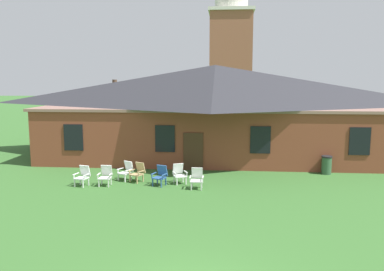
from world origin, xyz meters
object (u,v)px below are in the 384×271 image
(lawn_chair_right_end, at_px, (160,175))
(lawn_chair_middle, at_px, (138,172))
(lawn_chair_under_eave, at_px, (197,178))
(lawn_chair_by_porch, at_px, (83,175))
(lawn_chair_far_side, at_px, (179,173))
(lawn_chair_near_door, at_px, (106,175))
(lawn_chair_left_end, at_px, (126,170))
(trash_bin, at_px, (327,165))

(lawn_chair_right_end, bearing_deg, lawn_chair_middle, 155.47)
(lawn_chair_under_eave, bearing_deg, lawn_chair_right_end, 167.82)
(lawn_chair_by_porch, relative_size, lawn_chair_far_side, 1.00)
(lawn_chair_middle, height_order, lawn_chair_under_eave, same)
(lawn_chair_near_door, relative_size, lawn_chair_under_eave, 1.00)
(lawn_chair_right_end, distance_m, lawn_chair_far_side, 0.96)
(lawn_chair_by_porch, xyz_separation_m, lawn_chair_far_side, (4.53, 0.81, 0.00))
(lawn_chair_by_porch, bearing_deg, lawn_chair_left_end, 32.32)
(lawn_chair_near_door, height_order, lawn_chair_under_eave, same)
(lawn_chair_middle, relative_size, trash_bin, 0.98)
(lawn_chair_far_side, bearing_deg, lawn_chair_by_porch, -169.84)
(lawn_chair_left_end, xyz_separation_m, trash_bin, (10.35, 2.18, -0.00))
(lawn_chair_middle, distance_m, lawn_chair_under_eave, 3.13)
(lawn_chair_right_end, height_order, trash_bin, trash_bin)
(lawn_chair_left_end, distance_m, lawn_chair_middle, 0.69)
(lawn_chair_far_side, bearing_deg, lawn_chair_near_door, -169.02)
(trash_bin, bearing_deg, lawn_chair_left_end, -168.12)
(lawn_chair_by_porch, xyz_separation_m, lawn_chair_left_end, (1.82, 1.15, 0.00))
(lawn_chair_by_porch, xyz_separation_m, trash_bin, (12.18, 3.33, -0.00))
(lawn_chair_left_end, xyz_separation_m, lawn_chair_under_eave, (3.64, -1.16, 0.00))
(lawn_chair_middle, height_order, trash_bin, trash_bin)
(lawn_chair_middle, relative_size, lawn_chair_right_end, 1.00)
(lawn_chair_right_end, distance_m, trash_bin, 9.00)
(lawn_chair_near_door, distance_m, lawn_chair_left_end, 1.26)
(lawn_chair_by_porch, height_order, lawn_chair_right_end, same)
(lawn_chair_left_end, relative_size, lawn_chair_under_eave, 1.00)
(lawn_chair_middle, bearing_deg, lawn_chair_left_end, 160.70)
(lawn_chair_by_porch, relative_size, lawn_chair_near_door, 1.00)
(lawn_chair_near_door, height_order, lawn_chair_far_side, same)
(lawn_chair_by_porch, relative_size, lawn_chair_middle, 1.00)
(lawn_chair_right_end, height_order, lawn_chair_under_eave, same)
(lawn_chair_by_porch, distance_m, lawn_chair_under_eave, 5.46)
(lawn_chair_by_porch, xyz_separation_m, lawn_chair_middle, (2.47, 0.93, 0.00))
(lawn_chair_left_end, bearing_deg, lawn_chair_middle, -19.30)
(lawn_chair_by_porch, bearing_deg, lawn_chair_middle, 20.52)
(lawn_chair_by_porch, distance_m, lawn_chair_right_end, 3.70)
(lawn_chair_by_porch, bearing_deg, lawn_chair_far_side, 10.16)
(lawn_chair_under_eave, bearing_deg, lawn_chair_left_end, 162.27)
(lawn_chair_near_door, distance_m, lawn_chair_middle, 1.61)
(lawn_chair_near_door, bearing_deg, lawn_chair_under_eave, -1.96)
(lawn_chair_far_side, distance_m, lawn_chair_under_eave, 1.24)
(lawn_chair_by_porch, height_order, lawn_chair_under_eave, same)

